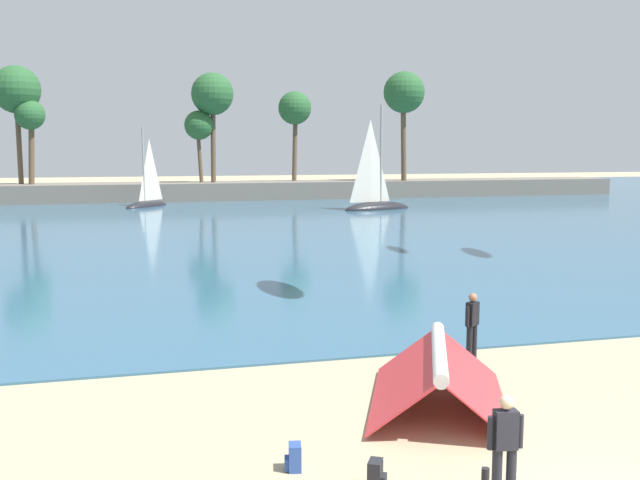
{
  "coord_description": "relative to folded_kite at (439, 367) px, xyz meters",
  "views": [
    {
      "loc": [
        -6.38,
        -7.72,
        5.21
      ],
      "look_at": [
        -0.94,
        12.99,
        2.49
      ],
      "focal_mm": 40.64,
      "sensor_mm": 36.0,
      "label": 1
    }
  ],
  "objects": [
    {
      "name": "sailboat_near_shore",
      "position": [
        14.23,
        44.94,
        0.08
      ],
      "size": [
        6.78,
        3.73,
        9.41
      ],
      "color": "black",
      "rests_on": "sea"
    },
    {
      "name": "backpack_by_trailer",
      "position": [
        -2.39,
        -3.06,
        -0.62
      ],
      "size": [
        0.36,
        0.36,
        0.44
      ],
      "color": "#232328",
      "rests_on": "ground"
    },
    {
      "name": "sailboat_mid_bay",
      "position": [
        -4.5,
        53.02,
        -0.09
      ],
      "size": [
        4.54,
        4.92,
        7.48
      ],
      "color": "black",
      "rests_on": "sea"
    },
    {
      "name": "person_rigging_by_gear",
      "position": [
        -0.75,
        -4.03,
        0.07
      ],
      "size": [
        0.55,
        0.24,
        1.67
      ],
      "color": "#23232D",
      "rests_on": "ground"
    },
    {
      "name": "palm_headland",
      "position": [
        -1.12,
        60.56,
        2.88
      ],
      "size": [
        91.89,
        6.87,
        13.18
      ],
      "color": "slate",
      "rests_on": "ground"
    },
    {
      "name": "folded_kite",
      "position": [
        0.0,
        0.0,
        0.0
      ],
      "size": [
        4.06,
        4.8,
        1.22
      ],
      "color": "red",
      "rests_on": "ground"
    },
    {
      "name": "sea",
      "position": [
        0.45,
        52.07,
        -0.8
      ],
      "size": [
        220.0,
        96.94,
        0.06
      ],
      "primitive_type": "cube",
      "color": "#33607F",
      "rests_on": "ground"
    },
    {
      "name": "person_at_waterline",
      "position": [
        2.17,
        2.88,
        0.07
      ],
      "size": [
        0.47,
        0.35,
        1.67
      ],
      "color": "black",
      "rests_on": "ground"
    },
    {
      "name": "backpack_near_kite",
      "position": [
        -3.48,
        -2.14,
        -0.62
      ],
      "size": [
        0.31,
        0.33,
        0.44
      ],
      "color": "#2D4C9E",
      "rests_on": "ground"
    }
  ]
}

